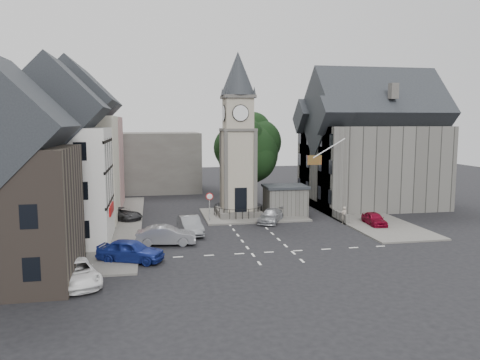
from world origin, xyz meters
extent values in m
plane|color=black|center=(0.00, 0.00, 0.00)|extent=(120.00, 120.00, 0.00)
cube|color=#595651|center=(-12.50, 6.00, 0.07)|extent=(6.00, 30.00, 0.14)
cube|color=#595651|center=(12.00, 8.00, 0.07)|extent=(6.00, 26.00, 0.14)
cube|color=#595651|center=(1.50, 8.00, 0.08)|extent=(10.00, 8.00, 0.16)
cube|color=silver|center=(0.00, -5.50, 0.01)|extent=(20.00, 8.00, 0.01)
cube|color=#4C4944|center=(0.00, 8.00, 0.35)|extent=(4.20, 4.20, 0.70)
torus|color=black|center=(0.00, 8.00, 1.08)|extent=(4.86, 4.86, 0.06)
cube|color=#A19581|center=(0.00, 8.00, 4.70)|extent=(3.00, 3.00, 8.00)
cube|color=black|center=(0.00, 6.55, 1.90)|extent=(1.20, 0.25, 2.40)
cube|color=#4C4944|center=(0.00, 8.00, 8.70)|extent=(3.30, 3.30, 0.25)
cube|color=#A19581|center=(0.00, 8.00, 10.30)|extent=(2.70, 2.70, 3.20)
cylinder|color=white|center=(0.00, 6.60, 10.30)|extent=(1.50, 0.12, 1.50)
cube|color=#4C4944|center=(0.00, 8.00, 11.90)|extent=(3.10, 3.10, 0.30)
cone|color=black|center=(0.00, 8.00, 14.15)|extent=(3.40, 3.40, 4.20)
cube|color=#585651|center=(4.80, 7.50, 1.40)|extent=(4.00, 3.00, 2.80)
cube|color=black|center=(4.80, 7.50, 2.95)|extent=(4.30, 3.30, 0.25)
cylinder|color=black|center=(2.00, 13.00, 2.20)|extent=(0.70, 0.70, 4.40)
cylinder|color=black|center=(-3.20, 5.50, 1.25)|extent=(0.10, 0.10, 2.50)
cone|color=#A50C0C|center=(-3.20, 5.40, 2.50)|extent=(0.70, 0.06, 0.70)
cone|color=white|center=(-3.20, 5.38, 2.50)|extent=(0.54, 0.04, 0.54)
cube|color=tan|center=(-15.50, 16.00, 5.00)|extent=(7.50, 7.00, 10.00)
cube|color=beige|center=(-15.50, 8.00, 5.00)|extent=(7.50, 7.00, 10.00)
cube|color=silver|center=(-15.50, 0.00, 4.50)|extent=(7.50, 7.00, 9.00)
cube|color=#493E37|center=(-17.00, -9.00, 4.00)|extent=(8.00, 7.00, 8.00)
cube|color=#4C4944|center=(-12.00, 28.00, 4.00)|extent=(20.00, 10.00, 8.00)
cube|color=#585651|center=(16.00, 11.00, 4.50)|extent=(14.00, 10.00, 9.00)
cube|color=#585651|center=(9.80, 7.50, 4.50)|extent=(1.60, 4.40, 9.00)
cube|color=#585651|center=(9.80, 14.50, 4.50)|extent=(1.60, 4.40, 9.00)
cube|color=#585651|center=(9.20, 10.00, 0.45)|extent=(0.40, 16.00, 0.90)
cylinder|color=white|center=(8.00, 4.00, 7.00)|extent=(3.17, 0.10, 1.89)
plane|color=#B21414|center=(6.60, 4.00, 5.90)|extent=(1.40, 0.00, 1.40)
imported|color=navy|center=(-10.01, -6.00, 0.78)|extent=(4.92, 3.43, 1.55)
imported|color=gray|center=(-7.50, -2.00, 0.75)|extent=(4.70, 2.03, 1.50)
imported|color=#2D2D2F|center=(-11.50, 8.00, 0.61)|extent=(4.69, 4.39, 1.23)
imported|color=gray|center=(-5.40, 1.20, 0.76)|extent=(2.11, 4.77, 1.52)
imported|color=#A9ACB1|center=(2.50, 4.49, 0.62)|extent=(3.62, 4.57, 1.24)
imported|color=maroon|center=(11.50, 1.33, 0.61)|extent=(1.76, 3.71, 1.23)
imported|color=white|center=(-13.00, -10.00, 0.69)|extent=(3.86, 5.43, 1.37)
imported|color=#AEA190|center=(9.08, 2.64, 0.80)|extent=(0.66, 0.52, 1.61)
camera|label=1|loc=(-8.46, -37.73, 9.44)|focal=35.00mm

